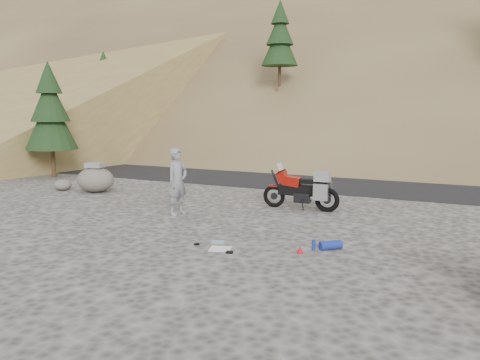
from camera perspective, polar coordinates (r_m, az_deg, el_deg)
The scene contains 15 objects.
ground at distance 12.06m, azimuth -1.04°, elevation -5.61°, with size 140.00×140.00×0.00m, color #3C3A37.
road at distance 20.37m, azimuth 10.27°, elevation 0.10°, with size 120.00×7.00×0.05m, color black.
hillside at distance 52.25m, azimuth 20.17°, elevation 17.01°, with size 120.00×73.00×46.72m.
conifer_verge at distance 22.06m, azimuth -22.14°, elevation 7.78°, with size 2.20×2.20×5.04m.
motorcycle at distance 13.98m, azimuth 7.81°, elevation -1.22°, with size 2.34×0.73×1.39m.
man at distance 13.45m, azimuth -7.54°, elevation -4.19°, with size 0.69×0.45×1.90m, color gray.
boulder at distance 17.67m, azimuth -17.20°, elevation 0.10°, with size 1.40×1.19×1.08m.
small_rock at distance 18.48m, azimuth -20.81°, elevation -0.56°, with size 0.70×0.64×0.40m.
gear_white_cloth at distance 10.11m, azimuth -2.43°, elevation -8.38°, with size 0.45×0.40×0.01m, color white.
gear_blue_mat at distance 10.23m, azimuth 10.99°, elevation -7.81°, with size 0.19×0.19×0.49m, color navy.
gear_bottle at distance 10.15m, azimuth 8.97°, elevation -7.82°, with size 0.08×0.08×0.22m, color navy.
gear_funnel at distance 9.86m, azimuth 7.32°, elevation -8.42°, with size 0.13×0.13×0.17m, color red.
gear_glove_a at distance 9.83m, azimuth -1.29°, elevation -8.80°, with size 0.14×0.10×0.04m, color black.
gear_glove_b at distance 10.45m, azimuth -5.31°, elevation -7.79°, with size 0.11×0.08×0.04m, color black.
gear_blue_cloth at distance 10.65m, azimuth -2.70°, elevation -7.51°, with size 0.29×0.22×0.01m, color #809BC6.
Camera 1 is at (5.20, -10.47, 2.95)m, focal length 35.00 mm.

